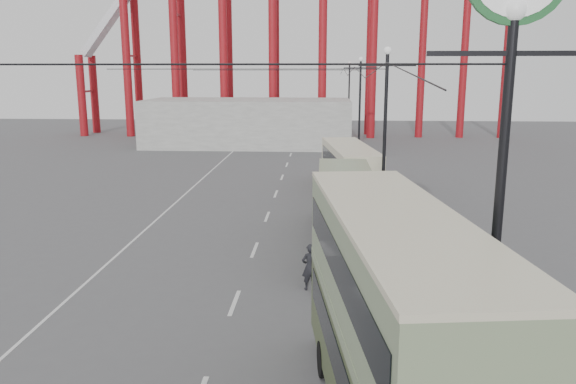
# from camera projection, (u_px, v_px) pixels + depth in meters

# --- Properties ---
(ground) EXTENTS (160.00, 160.00, 0.00)m
(ground) POSITION_uv_depth(u_px,v_px,m) (248.00, 361.00, 15.76)
(ground) COLOR #555557
(ground) RESTS_ON ground
(road_markings) EXTENTS (12.52, 120.00, 0.01)m
(road_markings) POSITION_uv_depth(u_px,v_px,m) (275.00, 202.00, 35.03)
(road_markings) COLOR silver
(road_markings) RESTS_ON ground
(lamp_post_near) EXTENTS (3.20, 0.44, 10.80)m
(lamp_post_near) POSITION_uv_depth(u_px,v_px,m) (509.00, 77.00, 10.85)
(lamp_post_near) COLOR black
(lamp_post_near) RESTS_ON ground
(lamp_post_mid) EXTENTS (3.20, 0.44, 9.32)m
(lamp_post_mid) POSITION_uv_depth(u_px,v_px,m) (385.00, 130.00, 32.02)
(lamp_post_mid) COLOR black
(lamp_post_mid) RESTS_ON ground
(lamp_post_far) EXTENTS (3.20, 0.44, 9.32)m
(lamp_post_far) POSITION_uv_depth(u_px,v_px,m) (360.00, 107.00, 53.49)
(lamp_post_far) COLOR black
(lamp_post_far) RESTS_ON ground
(lamp_post_distant) EXTENTS (3.20, 0.44, 9.32)m
(lamp_post_distant) POSITION_uv_depth(u_px,v_px,m) (349.00, 97.00, 74.96)
(lamp_post_distant) COLOR black
(lamp_post_distant) RESTS_ON ground
(fairground_shed) EXTENTS (22.00, 10.00, 5.00)m
(fairground_shed) POSITION_uv_depth(u_px,v_px,m) (249.00, 123.00, 61.45)
(fairground_shed) COLOR gray
(fairground_shed) RESTS_ON ground
(double_decker_bus) EXTENTS (3.59, 9.85, 5.17)m
(double_decker_bus) POSITION_uv_depth(u_px,v_px,m) (393.00, 317.00, 11.81)
(double_decker_bus) COLOR #3E4826
(double_decker_bus) RESTS_ON ground
(single_decker_green) EXTENTS (2.64, 11.33, 3.20)m
(single_decker_green) POSITION_uv_depth(u_px,v_px,m) (346.00, 207.00, 26.05)
(single_decker_green) COLOR gray
(single_decker_green) RESTS_ON ground
(single_decker_cream) EXTENTS (3.76, 10.22, 3.10)m
(single_decker_cream) POSITION_uv_depth(u_px,v_px,m) (350.00, 166.00, 37.81)
(single_decker_cream) COLOR beige
(single_decker_cream) RESTS_ON ground
(pedestrian) EXTENTS (0.76, 0.64, 1.76)m
(pedestrian) POSITION_uv_depth(u_px,v_px,m) (310.00, 267.00, 20.76)
(pedestrian) COLOR black
(pedestrian) RESTS_ON ground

